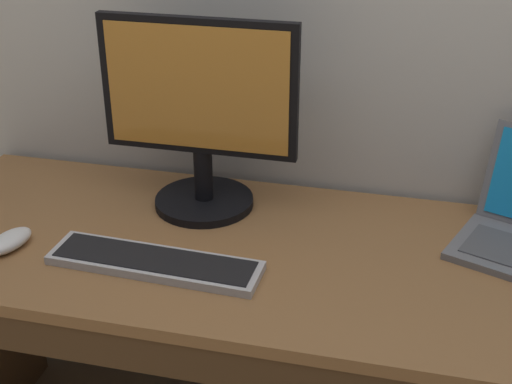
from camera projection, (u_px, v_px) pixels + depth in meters
desk at (303, 331)px, 1.63m from camera, size 1.86×0.64×0.75m
external_monitor at (200, 120)px, 1.64m from camera, size 0.46×0.24×0.47m
wired_keyboard at (155, 262)px, 1.50m from camera, size 0.46×0.14×0.02m
computer_mouse at (10, 241)px, 1.57m from camera, size 0.09×0.13×0.04m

